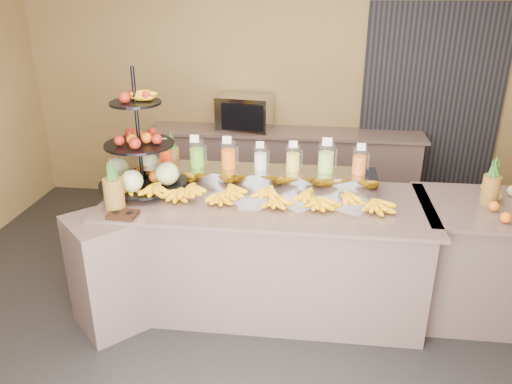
% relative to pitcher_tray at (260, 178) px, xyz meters
% --- Properties ---
extents(ground, '(6.00, 6.00, 0.00)m').
position_rel_pitcher_tray_xyz_m(ground, '(0.08, -0.58, -1.01)').
color(ground, black).
rests_on(ground, ground).
extents(room_envelope, '(6.04, 5.02, 2.82)m').
position_rel_pitcher_tray_xyz_m(room_envelope, '(0.27, 0.21, 0.87)').
color(room_envelope, olive).
rests_on(room_envelope, ground).
extents(buffet_counter, '(2.75, 1.25, 0.93)m').
position_rel_pitcher_tray_xyz_m(buffet_counter, '(-0.04, -0.32, -0.54)').
color(buffet_counter, gray).
rests_on(buffet_counter, ground).
extents(right_counter, '(1.08, 0.88, 0.93)m').
position_rel_pitcher_tray_xyz_m(right_counter, '(1.78, -0.18, -0.54)').
color(right_counter, gray).
rests_on(right_counter, ground).
extents(back_ledge, '(3.10, 0.55, 0.93)m').
position_rel_pitcher_tray_xyz_m(back_ledge, '(0.08, 1.67, -0.54)').
color(back_ledge, gray).
rests_on(back_ledge, ground).
extents(pitcher_tray, '(1.85, 0.30, 0.15)m').
position_rel_pitcher_tray_xyz_m(pitcher_tray, '(0.00, 0.00, 0.00)').
color(pitcher_tray, gray).
rests_on(pitcher_tray, buffet_counter).
extents(juice_pitcher_orange_a, '(0.11, 0.11, 0.26)m').
position_rel_pitcher_tray_xyz_m(juice_pitcher_orange_a, '(-0.78, -0.00, 0.16)').
color(juice_pitcher_orange_a, silver).
rests_on(juice_pitcher_orange_a, pitcher_tray).
extents(juice_pitcher_green, '(0.12, 0.13, 0.29)m').
position_rel_pitcher_tray_xyz_m(juice_pitcher_green, '(-0.52, -0.00, 0.17)').
color(juice_pitcher_green, silver).
rests_on(juice_pitcher_green, pitcher_tray).
extents(juice_pitcher_orange_b, '(0.12, 0.13, 0.29)m').
position_rel_pitcher_tray_xyz_m(juice_pitcher_orange_b, '(-0.26, -0.00, 0.17)').
color(juice_pitcher_orange_b, silver).
rests_on(juice_pitcher_orange_b, pitcher_tray).
extents(juice_pitcher_milk, '(0.11, 0.11, 0.26)m').
position_rel_pitcher_tray_xyz_m(juice_pitcher_milk, '(-0.00, -0.00, 0.16)').
color(juice_pitcher_milk, silver).
rests_on(juice_pitcher_milk, pitcher_tray).
extents(juice_pitcher_lemon, '(0.11, 0.12, 0.27)m').
position_rel_pitcher_tray_xyz_m(juice_pitcher_lemon, '(0.26, -0.00, 0.17)').
color(juice_pitcher_lemon, silver).
rests_on(juice_pitcher_lemon, pitcher_tray).
extents(juice_pitcher_lime, '(0.13, 0.13, 0.31)m').
position_rel_pitcher_tray_xyz_m(juice_pitcher_lime, '(0.52, -0.00, 0.18)').
color(juice_pitcher_lime, silver).
rests_on(juice_pitcher_lime, pitcher_tray).
extents(juice_pitcher_orange_c, '(0.11, 0.12, 0.27)m').
position_rel_pitcher_tray_xyz_m(juice_pitcher_orange_c, '(0.78, -0.00, 0.17)').
color(juice_pitcher_orange_c, silver).
rests_on(juice_pitcher_orange_c, pitcher_tray).
extents(banana_heap, '(2.12, 0.19, 0.18)m').
position_rel_pitcher_tray_xyz_m(banana_heap, '(-0.06, -0.32, 0.01)').
color(banana_heap, '#FFB90C').
rests_on(banana_heap, buffet_counter).
extents(fruit_stand, '(0.88, 0.88, 0.98)m').
position_rel_pitcher_tray_xyz_m(fruit_stand, '(-0.88, -0.17, 0.17)').
color(fruit_stand, black).
rests_on(fruit_stand, buffet_counter).
extents(condiment_caddy, '(0.21, 0.16, 0.03)m').
position_rel_pitcher_tray_xyz_m(condiment_caddy, '(-0.91, -0.68, -0.06)').
color(condiment_caddy, black).
rests_on(condiment_caddy, buffet_counter).
extents(pineapple_left_a, '(0.15, 0.15, 0.41)m').
position_rel_pitcher_tray_xyz_m(pineapple_left_a, '(-1.00, -0.59, 0.08)').
color(pineapple_left_a, brown).
rests_on(pineapple_left_a, buffet_counter).
extents(pineapple_left_b, '(0.13, 0.13, 0.40)m').
position_rel_pitcher_tray_xyz_m(pineapple_left_b, '(-0.79, 0.19, 0.07)').
color(pineapple_left_b, brown).
rests_on(pineapple_left_b, buffet_counter).
extents(oven_warmer, '(0.63, 0.48, 0.39)m').
position_rel_pitcher_tray_xyz_m(oven_warmer, '(-0.37, 1.67, 0.12)').
color(oven_warmer, gray).
rests_on(oven_warmer, back_ledge).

